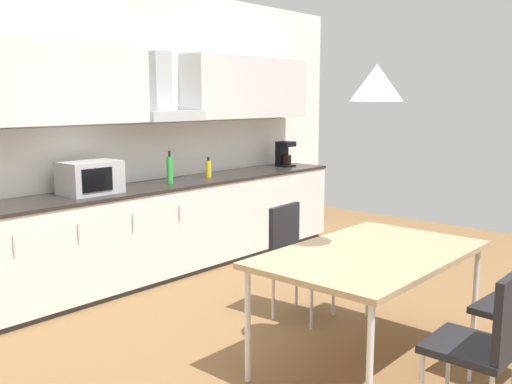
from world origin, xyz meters
The scene contains 13 objects.
ground_plane centered at (0.00, 0.00, -0.01)m, with size 9.24×7.21×0.02m, color brown.
wall_back centered at (0.00, 2.45, 1.39)m, with size 7.39×0.10×2.77m, color white.
kitchen_counter centered at (0.86, 2.09, 0.44)m, with size 4.18×0.66×0.88m.
backsplash_tile centered at (0.86, 2.39, 1.16)m, with size 4.16×0.02×0.56m, color silver.
upper_wall_cabinets centered at (0.86, 2.23, 1.80)m, with size 4.16×0.40×0.67m.
microwave centered at (-0.11, 2.08, 1.02)m, with size 0.48×0.35×0.28m.
coffee_maker centered at (2.57, 2.11, 1.03)m, with size 0.18×0.19×0.30m.
bottle_green centered at (0.72, 2.03, 1.02)m, with size 0.06×0.06×0.32m.
bottle_yellow centered at (1.28, 2.08, 0.97)m, with size 0.06×0.06×0.21m.
dining_table centered at (0.29, -0.41, 0.70)m, with size 1.52×0.95×0.74m.
chair_far_right centered at (0.63, 0.44, 0.53)m, with size 0.44×0.44×0.87m.
chair_near_left centered at (-0.05, -1.27, 0.53)m, with size 0.40×0.40×0.87m.
pendant_lamp centered at (0.29, -0.41, 1.78)m, with size 0.32×0.32×0.22m, color silver.
Camera 1 is at (-2.78, -2.16, 1.68)m, focal length 40.00 mm.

